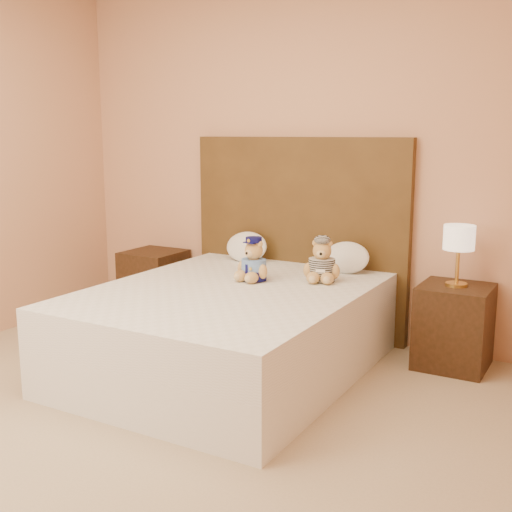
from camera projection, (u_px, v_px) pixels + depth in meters
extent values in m
cube|color=tan|center=(102.00, 446.00, 3.18)|extent=(4.00, 4.50, 0.00)
cube|color=tan|center=(302.00, 157.00, 4.85)|extent=(4.00, 0.04, 2.70)
cube|color=white|center=(229.00, 348.00, 4.18)|extent=(1.60, 2.00, 0.30)
cube|color=white|center=(229.00, 307.00, 4.13)|extent=(1.60, 2.00, 0.25)
cube|color=#513718|center=(298.00, 236.00, 4.93)|extent=(1.75, 0.08, 1.50)
cube|color=#3C2113|center=(154.00, 283.00, 5.45)|extent=(0.45, 0.45, 0.55)
cube|color=#3C2113|center=(454.00, 326.00, 4.23)|extent=(0.45, 0.45, 0.55)
cylinder|color=gold|center=(456.00, 284.00, 4.18)|extent=(0.14, 0.14, 0.02)
cylinder|color=gold|center=(458.00, 265.00, 4.15)|extent=(0.02, 0.02, 0.26)
cylinder|color=beige|center=(459.00, 237.00, 4.12)|extent=(0.20, 0.20, 0.16)
ellipsoid|color=white|center=(247.00, 245.00, 4.96)|extent=(0.35, 0.23, 0.25)
ellipsoid|color=white|center=(347.00, 256.00, 4.56)|extent=(0.34, 0.22, 0.24)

